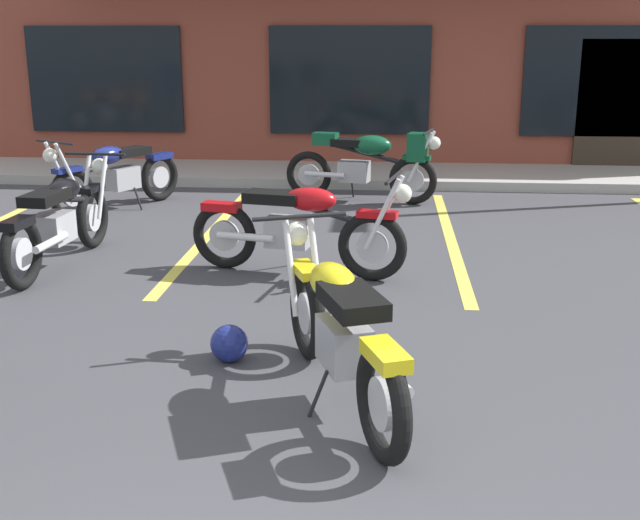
{
  "coord_description": "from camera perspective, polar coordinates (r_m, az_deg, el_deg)",
  "views": [
    {
      "loc": [
        0.62,
        -1.63,
        2.16
      ],
      "look_at": [
        0.15,
        3.97,
        0.55
      ],
      "focal_mm": 44.29,
      "sensor_mm": 36.0,
      "label": 1
    }
  ],
  "objects": [
    {
      "name": "ground_plane",
      "position": [
        5.53,
        -2.01,
        -7.03
      ],
      "size": [
        80.0,
        80.0,
        0.0
      ],
      "primitive_type": "plane",
      "color": "#3D3D42"
    },
    {
      "name": "sidewalk_kerb",
      "position": [
        12.33,
        1.88,
        6.2
      ],
      "size": [
        22.0,
        1.8,
        0.14
      ],
      "primitive_type": "cube",
      "color": "#A8A59E",
      "rests_on": "ground_plane"
    },
    {
      "name": "brick_storefront_building",
      "position": [
        15.63,
        2.65,
        15.67
      ],
      "size": [
        15.1,
        6.19,
        4.16
      ],
      "color": "brown",
      "rests_on": "ground_plane"
    },
    {
      "name": "painted_stall_lines",
      "position": [
        8.83,
        0.65,
        1.83
      ],
      "size": [
        8.18,
        4.8,
        0.01
      ],
      "color": "#DBCC4C",
      "rests_on": "ground_plane"
    },
    {
      "name": "motorcycle_foreground_classic",
      "position": [
        4.74,
        1.38,
        -4.98
      ],
      "size": [
        1.07,
        2.01,
        0.98
      ],
      "color": "black",
      "rests_on": "ground_plane"
    },
    {
      "name": "motorcycle_red_sportbike",
      "position": [
        10.55,
        3.51,
        7.05
      ],
      "size": [
        2.08,
        0.8,
        0.98
      ],
      "color": "black",
      "rests_on": "ground_plane"
    },
    {
      "name": "motorcycle_silver_naked",
      "position": [
        7.94,
        -18.27,
        2.82
      ],
      "size": [
        0.66,
        2.11,
        0.98
      ],
      "color": "black",
      "rests_on": "ground_plane"
    },
    {
      "name": "motorcycle_blue_standard",
      "position": [
        10.33,
        -14.52,
        6.01
      ],
      "size": [
        1.3,
        1.9,
        0.98
      ],
      "color": "black",
      "rests_on": "ground_plane"
    },
    {
      "name": "motorcycle_cream_vintage",
      "position": [
        7.27,
        -1.56,
        2.47
      ],
      "size": [
        2.09,
        0.78,
        0.98
      ],
      "color": "black",
      "rests_on": "ground_plane"
    },
    {
      "name": "helmet_on_pavement",
      "position": [
        5.45,
        -6.58,
        -6.0
      ],
      "size": [
        0.26,
        0.26,
        0.26
      ],
      "color": "navy",
      "rests_on": "ground_plane"
    }
  ]
}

